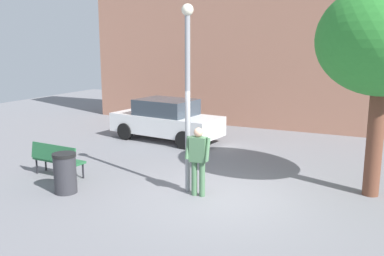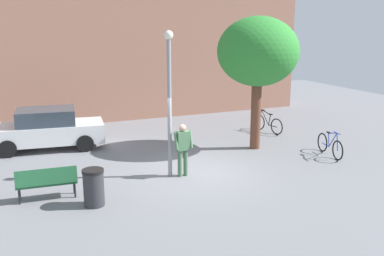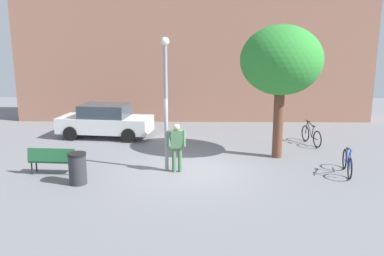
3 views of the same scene
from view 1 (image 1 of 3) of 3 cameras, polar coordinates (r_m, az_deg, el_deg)
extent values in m
plane|color=slate|center=(10.33, 3.59, -9.10)|extent=(36.00, 36.00, 0.00)
cube|color=#9E6B56|center=(18.71, 14.70, 11.32)|extent=(19.53, 2.00, 7.41)
cylinder|color=gray|center=(10.08, -0.59, 2.88)|extent=(0.13, 0.13, 4.24)
sphere|color=#F2EACC|center=(10.00, -0.61, 15.67)|extent=(0.28, 0.28, 0.28)
cylinder|color=#47704C|center=(10.14, 1.38, -6.92)|extent=(0.14, 0.14, 0.85)
cylinder|color=#47704C|center=(10.21, 0.31, -6.79)|extent=(0.14, 0.14, 0.85)
cube|color=#47704C|center=(9.97, 0.86, -2.90)|extent=(0.41, 0.25, 0.60)
sphere|color=tan|center=(9.88, 0.86, -0.59)|extent=(0.22, 0.22, 0.22)
cylinder|color=#47704C|center=(9.84, 2.12, -2.93)|extent=(0.11, 0.23, 0.55)
cylinder|color=#47704C|center=(10.01, -0.59, -2.67)|extent=(0.11, 0.23, 0.55)
cube|color=#236038|center=(12.21, -17.52, -4.16)|extent=(1.63, 0.55, 0.06)
cube|color=#236038|center=(12.02, -18.25, -3.21)|extent=(1.60, 0.24, 0.44)
cylinder|color=black|center=(12.89, -19.14, -4.55)|extent=(0.05, 0.05, 0.42)
cylinder|color=black|center=(11.88, -14.50, -5.62)|extent=(0.05, 0.05, 0.42)
cylinder|color=black|center=(12.69, -20.22, -4.87)|extent=(0.05, 0.05, 0.42)
cylinder|color=black|center=(11.67, -15.59, -5.99)|extent=(0.05, 0.05, 0.42)
cylinder|color=brown|center=(10.88, 23.43, -1.74)|extent=(0.38, 0.38, 2.63)
ellipsoid|color=#2E8631|center=(10.63, 24.45, 10.81)|extent=(3.01, 3.01, 2.56)
cube|color=silver|center=(15.96, -3.48, 0.57)|extent=(4.38, 2.21, 0.70)
cube|color=#333D47|center=(15.85, -3.51, 2.81)|extent=(2.28, 1.82, 0.60)
cylinder|color=black|center=(15.95, 2.15, -0.52)|extent=(0.66, 0.30, 0.64)
cylinder|color=black|center=(14.62, -1.03, -1.61)|extent=(0.66, 0.30, 0.64)
cylinder|color=black|center=(17.45, -5.51, 0.47)|extent=(0.66, 0.30, 0.64)
cylinder|color=black|center=(16.24, -8.99, -0.44)|extent=(0.66, 0.30, 0.64)
cylinder|color=#2D2D33|center=(10.81, -16.75, -6.06)|extent=(0.54, 0.54, 0.92)
cylinder|color=black|center=(10.68, -16.90, -3.50)|extent=(0.57, 0.57, 0.08)
camera|label=2|loc=(9.67, -86.83, 7.29)|focal=41.22mm
camera|label=3|loc=(5.21, -116.15, 3.09)|focal=36.76mm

